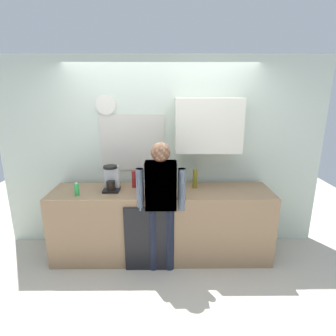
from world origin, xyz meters
TOP-DOWN VIEW (x-y plane):
  - ground_plane at (0.00, 0.00)m, footprint 8.00×8.00m
  - kitchen_counter at (0.00, 0.30)m, footprint 2.81×0.64m
  - dishwasher_panel at (-0.16, -0.03)m, footprint 0.56×0.02m
  - back_wall_assembly at (0.07, 0.70)m, footprint 4.41×0.42m
  - coffee_maker at (-0.63, 0.31)m, footprint 0.20×0.20m
  - bottle_red_vinegar at (-0.36, 0.43)m, footprint 0.06×0.06m
  - bottle_clear_soda at (0.13, 0.44)m, footprint 0.09×0.09m
  - bottle_olive_oil at (0.44, 0.40)m, footprint 0.06×0.06m
  - bottle_dark_sauce at (-0.17, 0.36)m, footprint 0.06×0.06m
  - bottle_amber_beer at (-0.59, 0.46)m, footprint 0.06×0.06m
  - cup_blue_mug at (-0.26, 0.50)m, footprint 0.08×0.08m
  - dish_soap at (-1.02, 0.14)m, footprint 0.06×0.06m
  - storage_canister at (-0.15, 0.21)m, footprint 0.14×0.14m
  - person_at_sink at (0.00, 0.00)m, footprint 0.57×0.22m
  - person_guest at (0.00, 0.00)m, footprint 0.57×0.22m

SIDE VIEW (x-z plane):
  - ground_plane at x=0.00m, z-range 0.00..0.00m
  - dishwasher_panel at x=-0.16m, z-range 0.00..0.83m
  - kitchen_counter at x=0.00m, z-range 0.00..0.93m
  - person_at_sink at x=0.00m, z-range 0.15..1.75m
  - person_guest at x=0.00m, z-range 0.15..1.75m
  - cup_blue_mug at x=-0.26m, z-range 0.93..1.03m
  - dish_soap at x=-1.02m, z-range 0.91..1.09m
  - storage_canister at x=-0.15m, z-range 0.93..1.10m
  - bottle_dark_sauce at x=-0.17m, z-range 0.93..1.11m
  - bottle_red_vinegar at x=-0.36m, z-range 0.93..1.15m
  - bottle_amber_beer at x=-0.59m, z-range 0.93..1.16m
  - bottle_olive_oil at x=0.44m, z-range 0.93..1.18m
  - bottle_clear_soda at x=0.13m, z-range 0.93..1.21m
  - coffee_maker at x=-0.63m, z-range 0.91..1.24m
  - back_wall_assembly at x=0.07m, z-range 0.06..2.66m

